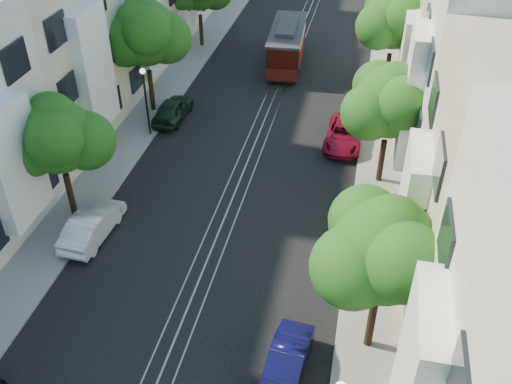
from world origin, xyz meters
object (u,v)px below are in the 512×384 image
Objects in this scene: tree_e_c at (392,104)px; cable_car at (287,43)px; tree_e_d at (396,21)px; parked_car_e_mid at (286,364)px; parked_car_e_far at (344,134)px; tree_w_c at (146,34)px; parked_car_w_far at (173,109)px; tree_w_b at (58,138)px; tree_e_b at (386,253)px; parked_car_w_mid at (92,225)px; lamp_west at (145,92)px.

cable_car is at bearing 117.86° from tree_e_c.
cable_car is (-7.32, 2.85, -3.19)m from tree_e_d.
parked_car_e_mid is 0.81× the size of parked_car_e_far.
tree_w_c is 1.77× the size of parked_car_w_far.
cable_car is (7.08, 19.85, -2.72)m from tree_w_b.
cable_car is at bearing 158.73° from tree_e_d.
parked_car_w_far is (-10.00, 17.16, 0.08)m from parked_car_e_mid.
tree_e_b is 0.89× the size of cable_car.
parked_car_e_far reaches higher than parked_car_e_mid.
parked_car_e_mid is at bearing -102.50° from tree_e_c.
tree_w_c is 13.08m from parked_car_w_mid.
lamp_west is 1.04× the size of parked_car_w_far.
tree_e_d is 15.60m from tree_w_c.
tree_e_d reaches higher than cable_car.
lamp_west is at bearing -121.43° from cable_car.
cable_car is 1.88× the size of parked_car_w_far.
tree_e_c reaches higher than parked_car_e_mid.
tree_e_b is 26.08m from cable_car.
tree_w_b is 1.40× the size of parked_car_e_far.
tree_w_c is 1.59× the size of parked_car_e_far.
parked_car_e_mid is (11.54, -6.91, -3.80)m from tree_w_b.
tree_e_b is 5.38m from parked_car_e_mid.
lamp_west is (-13.56, 2.02, -1.75)m from tree_e_c.
tree_e_d is 1.88× the size of parked_car_e_mid.
tree_e_b reaches higher than lamp_west.
tree_w_c is 21.77m from parked_car_e_mid.
cable_car is at bearing 106.41° from tree_e_b.
parked_car_e_mid is (4.46, -26.76, -1.08)m from cable_car.
tree_e_b is 1.07× the size of tree_w_b.
tree_w_b is at bearing -130.27° from tree_e_d.
cable_car is at bearing -101.61° from parked_car_w_mid.
parked_car_e_mid is 16.39m from parked_car_e_far.
tree_w_c reaches higher than cable_car.
cable_car is at bearing 62.17° from lamp_west.
parked_car_w_far is (0.70, 2.23, -2.16)m from lamp_west.
tree_w_c reaches higher than parked_car_e_far.
tree_e_b is 22.00m from tree_e_d.
parked_car_e_mid is 11.50m from parked_car_w_mid.
parked_car_w_far reaches higher than parked_car_e_mid.
parked_car_e_mid is at bearing -84.15° from cable_car.
tree_e_c is 15.25m from tree_w_c.
tree_w_c is at bearing 90.00° from tree_w_b.
tree_e_b is at bearing -43.85° from lamp_west.
lamp_west is at bearing 84.03° from tree_w_b.
tree_w_b is 0.83× the size of cable_car.
tree_e_c is at bearing -65.75° from cable_car.
tree_w_c is at bearing 105.75° from lamp_west.
parked_car_e_far is 15.10m from parked_car_w_mid.
parked_car_e_far is (5.12, -10.38, -1.06)m from cable_car.
parked_car_w_far is at bearing 81.46° from tree_w_b.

